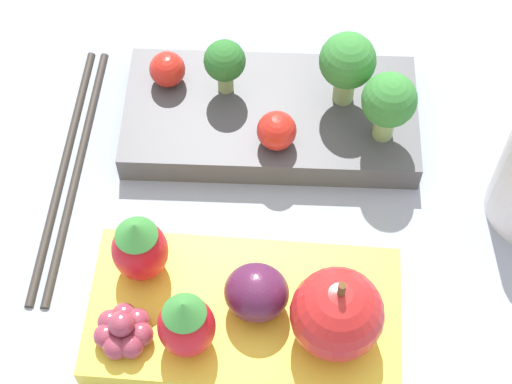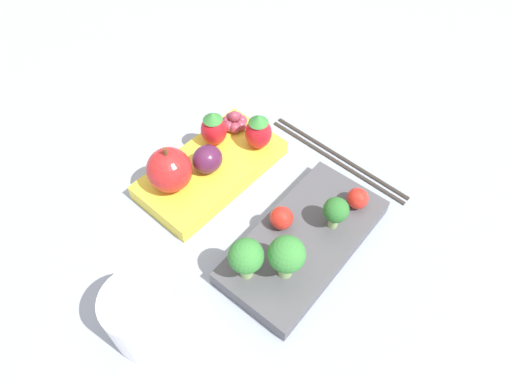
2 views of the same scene
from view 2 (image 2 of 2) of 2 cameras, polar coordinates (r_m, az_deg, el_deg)
The scene contains 15 objects.
ground_plane at distance 0.56m, azimuth -0.49°, elevation -2.25°, with size 4.00×4.00×0.00m, color #939EB2.
bento_box_savoury at distance 0.52m, azimuth 6.02°, elevation -6.14°, with size 0.22×0.13×0.02m.
bento_box_fruit at distance 0.59m, azimuth -5.34°, elevation 3.01°, with size 0.20×0.11×0.02m.
broccoli_floret_0 at distance 0.46m, azimuth 3.87°, elevation -7.90°, with size 0.04×0.04×0.06m.
broccoli_floret_1 at distance 0.50m, azimuth 9.95°, elevation -2.34°, with size 0.03×0.03×0.04m.
broccoli_floret_2 at distance 0.46m, azimuth -1.25°, elevation -8.12°, with size 0.04×0.04×0.06m.
cherry_tomato_0 at distance 0.54m, azimuth 12.58°, elevation -0.78°, with size 0.03×0.03×0.03m.
cherry_tomato_1 at distance 0.51m, azimuth 2.90°, elevation -3.51°, with size 0.03×0.03×0.03m.
apple at distance 0.54m, azimuth -10.77°, elevation 2.73°, with size 0.05×0.05×0.06m.
strawberry_0 at distance 0.58m, azimuth 0.30°, elevation 7.60°, with size 0.03×0.03×0.05m.
strawberry_1 at distance 0.58m, azimuth -5.32°, elevation 7.93°, with size 0.03×0.03×0.05m.
plum at distance 0.56m, azimuth -6.10°, elevation 4.10°, with size 0.04×0.04×0.03m.
grape_cluster at distance 0.61m, azimuth -2.71°, elevation 8.78°, with size 0.03×0.03×0.03m.
drinking_cup at distance 0.46m, azimuth -13.94°, elevation -14.84°, with size 0.07×0.07×0.08m.
chopsticks_pair at distance 0.61m, azimuth 10.18°, elevation 4.27°, with size 0.03×0.21×0.01m.
Camera 2 is at (0.21, 0.24, 0.46)m, focal length 32.00 mm.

